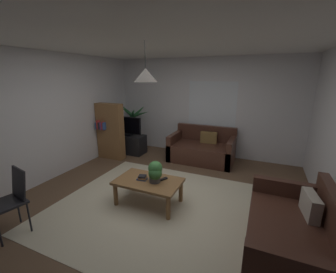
{
  "coord_description": "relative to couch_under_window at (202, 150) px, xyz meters",
  "views": [
    {
      "loc": [
        1.44,
        -2.98,
        2.03
      ],
      "look_at": [
        0.0,
        0.3,
        1.05
      ],
      "focal_mm": 23.47,
      "sensor_mm": 36.0,
      "label": 1
    }
  ],
  "objects": [
    {
      "name": "remote_on_table_0",
      "position": [
        -0.08,
        -2.13,
        0.15
      ],
      "size": [
        0.12,
        0.16,
        0.02
      ],
      "primitive_type": "cube",
      "rotation": [
        0.0,
        0.0,
        5.8
      ],
      "color": "black",
      "rests_on": "coffee_table"
    },
    {
      "name": "tv_stand",
      "position": [
        -1.99,
        -0.24,
        -0.02
      ],
      "size": [
        0.9,
        0.44,
        0.5
      ],
      "primitive_type": "cube",
      "color": "black",
      "rests_on": "ground"
    },
    {
      "name": "floor",
      "position": [
        -0.14,
        -2.09,
        -0.28
      ],
      "size": [
        4.81,
        5.19,
        0.02
      ],
      "primitive_type": "cube",
      "color": "brown",
      "rests_on": "ground"
    },
    {
      "name": "couch_right_side",
      "position": [
        1.76,
        -2.6,
        -0.0
      ],
      "size": [
        0.9,
        1.56,
        0.82
      ],
      "rotation": [
        0.0,
        0.0,
        -1.57
      ],
      "color": "#47281E",
      "rests_on": "ground"
    },
    {
      "name": "pendant_lamp",
      "position": [
        -0.29,
        -2.24,
        1.78
      ],
      "size": [
        0.34,
        0.34,
        0.55
      ],
      "color": "black"
    },
    {
      "name": "wall_left",
      "position": [
        -2.57,
        -2.09,
        0.98
      ],
      "size": [
        0.06,
        5.19,
        2.51
      ],
      "primitive_type": "cube",
      "color": "silver",
      "rests_on": "ground"
    },
    {
      "name": "book_on_table_0",
      "position": [
        -0.39,
        -2.26,
        0.15
      ],
      "size": [
        0.17,
        0.13,
        0.02
      ],
      "primitive_type": "cube",
      "rotation": [
        0.0,
        0.0,
        0.15
      ],
      "color": "#2D4C8C",
      "rests_on": "coffee_table"
    },
    {
      "name": "coffee_table",
      "position": [
        -0.29,
        -2.24,
        0.08
      ],
      "size": [
        1.05,
        0.64,
        0.41
      ],
      "color": "olive",
      "rests_on": "ground"
    },
    {
      "name": "potted_palm_corner",
      "position": [
        -2.11,
        0.22,
        0.32
      ],
      "size": [
        0.97,
        0.75,
        1.3
      ],
      "color": "#B77051",
      "rests_on": "ground"
    },
    {
      "name": "ceiling",
      "position": [
        -0.14,
        -2.09,
        2.24
      ],
      "size": [
        4.81,
        5.19,
        0.02
      ],
      "primitive_type": "cube",
      "color": "white"
    },
    {
      "name": "folding_chair",
      "position": [
        -1.6,
        -3.56,
        0.23
      ],
      "size": [
        0.47,
        0.49,
        0.87
      ],
      "color": "black",
      "rests_on": "ground"
    },
    {
      "name": "potted_plant_on_table",
      "position": [
        -0.16,
        -2.24,
        0.32
      ],
      "size": [
        0.23,
        0.25,
        0.34
      ],
      "color": "#4C4C51",
      "rests_on": "coffee_table"
    },
    {
      "name": "window_pane",
      "position": [
        0.08,
        0.51,
        1.06
      ],
      "size": [
        1.22,
        0.01,
        1.16
      ],
      "primitive_type": "cube",
      "color": "white"
    },
    {
      "name": "book_on_table_2",
      "position": [
        -0.39,
        -2.25,
        0.19
      ],
      "size": [
        0.14,
        0.14,
        0.03
      ],
      "primitive_type": "cube",
      "rotation": [
        0.0,
        0.0,
        0.26
      ],
      "color": "black",
      "rests_on": "coffee_table"
    },
    {
      "name": "bookshelf_corner",
      "position": [
        -2.18,
        -0.76,
        0.43
      ],
      "size": [
        0.7,
        0.31,
        1.4
      ],
      "color": "olive",
      "rests_on": "ground"
    },
    {
      "name": "couch_under_window",
      "position": [
        0.0,
        0.0,
        0.0
      ],
      "size": [
        1.53,
        0.9,
        0.82
      ],
      "color": "#47281E",
      "rests_on": "ground"
    },
    {
      "name": "rug",
      "position": [
        -0.14,
        -2.29,
        -0.27
      ],
      "size": [
        3.13,
        2.86,
        0.01
      ],
      "primitive_type": "cube",
      "color": "beige",
      "rests_on": "ground"
    },
    {
      "name": "book_on_table_1",
      "position": [
        -0.38,
        -2.26,
        0.17
      ],
      "size": [
        0.14,
        0.12,
        0.02
      ],
      "primitive_type": "cube",
      "rotation": [
        0.0,
        0.0,
        0.16
      ],
      "color": "#99663F",
      "rests_on": "coffee_table"
    },
    {
      "name": "wall_back",
      "position": [
        -0.14,
        0.54,
        0.98
      ],
      "size": [
        4.93,
        0.06,
        2.51
      ],
      "primitive_type": "cube",
      "color": "silver",
      "rests_on": "ground"
    },
    {
      "name": "tv",
      "position": [
        -1.99,
        -0.26,
        0.48
      ],
      "size": [
        0.8,
        0.16,
        0.5
      ],
      "color": "black",
      "rests_on": "tv_stand"
    }
  ]
}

